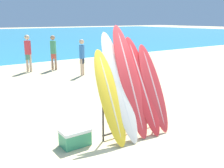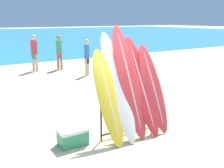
% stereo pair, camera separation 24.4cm
% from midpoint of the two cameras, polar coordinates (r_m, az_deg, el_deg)
% --- Properties ---
extents(ground_plane, '(160.00, 160.00, 0.00)m').
position_cam_midpoint_polar(ground_plane, '(5.79, 3.73, -12.31)').
color(ground_plane, beige).
extents(surfboard_rack, '(1.61, 0.04, 0.97)m').
position_cam_midpoint_polar(surfboard_rack, '(6.01, 3.19, -5.94)').
color(surfboard_rack, '#28282D').
rests_on(surfboard_rack, ground_plane).
extents(surfboard_slot_0, '(0.48, 1.00, 1.94)m').
position_cam_midpoint_polar(surfboard_slot_0, '(5.51, -1.76, -2.84)').
color(surfboard_slot_0, yellow).
rests_on(surfboard_slot_0, ground_plane).
extents(surfboard_slot_1, '(0.48, 1.26, 2.29)m').
position_cam_midpoint_polar(surfboard_slot_1, '(5.71, 0.33, -0.40)').
color(surfboard_slot_1, silver).
rests_on(surfboard_slot_1, ground_plane).
extents(surfboard_slot_2, '(0.52, 1.18, 2.45)m').
position_cam_midpoint_polar(surfboard_slot_2, '(5.87, 2.72, 0.77)').
color(surfboard_slot_2, red).
rests_on(surfboard_slot_2, ground_plane).
extents(surfboard_slot_3, '(0.50, 1.21, 2.16)m').
position_cam_midpoint_polar(surfboard_slot_3, '(6.07, 5.42, -0.20)').
color(surfboard_slot_3, red).
rests_on(surfboard_slot_3, ground_plane).
extents(surfboard_slot_4, '(0.50, 1.03, 1.99)m').
position_cam_midpoint_polar(surfboard_slot_4, '(6.24, 7.85, -0.73)').
color(surfboard_slot_4, red).
rests_on(surfboard_slot_4, ground_plane).
extents(person_near_water, '(0.29, 0.31, 1.82)m').
position_cam_midpoint_polar(person_near_water, '(13.65, -18.31, 6.67)').
color(person_near_water, beige).
rests_on(person_near_water, ground_plane).
extents(person_mid_beach, '(0.30, 0.30, 1.76)m').
position_cam_midpoint_polar(person_mid_beach, '(13.82, -13.14, 6.97)').
color(person_mid_beach, '#A87A5B').
rests_on(person_mid_beach, ground_plane).
extents(person_far_left, '(0.29, 0.27, 1.67)m').
position_cam_midpoint_polar(person_far_left, '(12.19, -7.12, 6.09)').
color(person_far_left, beige).
rests_on(person_far_left, ground_plane).
extents(cooler_box, '(0.60, 0.40, 0.36)m').
position_cam_midpoint_polar(cooler_box, '(5.61, -9.31, -11.33)').
color(cooler_box, '#389366').
rests_on(cooler_box, ground_plane).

